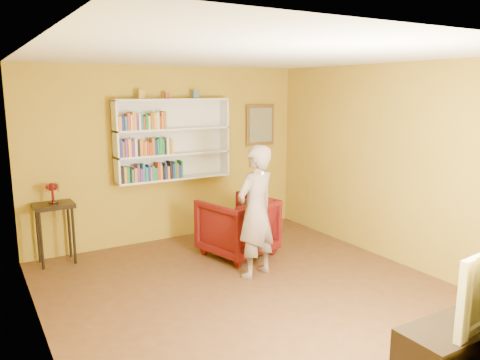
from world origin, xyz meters
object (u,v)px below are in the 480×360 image
bookshelf (172,139)px  person (256,212)px  armchair (237,226)px  console_table (54,214)px  tv_cabinet (475,347)px  ruby_lustre (52,189)px

bookshelf → person: size_ratio=1.07×
armchair → bookshelf: bearing=-79.7°
console_table → tv_cabinet: (2.50, -4.50, -0.43)m
bookshelf → armchair: bookshelf is taller
ruby_lustre → armchair: size_ratio=0.30×
armchair → person: 0.92m
console_table → tv_cabinet: size_ratio=0.56×
ruby_lustre → armchair: 2.58m
ruby_lustre → person: size_ratio=0.17×
bookshelf → person: 2.08m
ruby_lustre → armchair: (2.31, -0.96, -0.62)m
console_table → armchair: bearing=-22.7°
console_table → ruby_lustre: size_ratio=3.01×
console_table → person: (2.11, -1.76, 0.15)m
console_table → person: bearing=-39.9°
ruby_lustre → bookshelf: bearing=5.1°
bookshelf → tv_cabinet: (0.70, -4.66, -1.33)m
armchair → person: size_ratio=0.55×
console_table → armchair: 2.52m
console_table → tv_cabinet: bearing=-61.0°
armchair → tv_cabinet: bearing=78.9°
ruby_lustre → person: 2.75m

